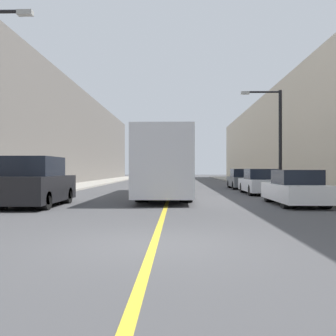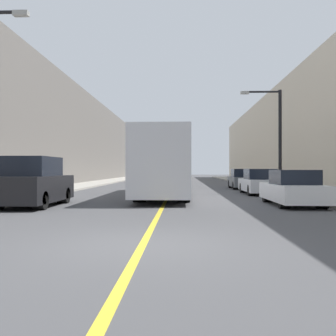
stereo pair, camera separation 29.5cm
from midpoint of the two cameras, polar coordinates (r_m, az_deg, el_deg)
ground_plane at (r=7.76m, az=-3.23°, el=-11.09°), size 200.00×200.00×0.00m
sidewalk_left at (r=38.58m, az=-11.37°, el=-2.26°), size 3.19×72.00×0.13m
sidewalk_right at (r=38.32m, az=12.47°, el=-2.28°), size 3.19×72.00×0.13m
building_row_left at (r=39.66m, az=-16.46°, el=4.85°), size 4.00×72.00×9.88m
building_row_right at (r=39.27m, az=17.63°, el=4.50°), size 4.00×72.00×9.33m
road_center_line at (r=37.62m, az=0.51°, el=-2.41°), size 0.16×72.00×0.01m
bus at (r=21.42m, az=-0.60°, el=0.60°), size 2.52×12.97×3.28m
parked_suv_left at (r=16.38m, az=-19.27°, el=-2.16°), size 2.04×4.51×1.96m
car_right_near at (r=16.79m, az=17.51°, el=-2.95°), size 1.78×4.60×1.44m
car_right_mid at (r=23.67m, az=12.82°, el=-2.10°), size 1.78×4.70×1.49m
car_right_far at (r=30.04m, az=10.41°, el=-1.69°), size 1.78×4.37×1.50m
street_lamp_right at (r=24.56m, az=15.10°, el=4.98°), size 2.46×0.24×6.10m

